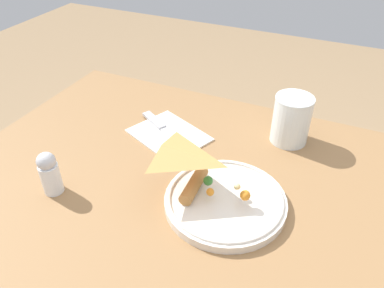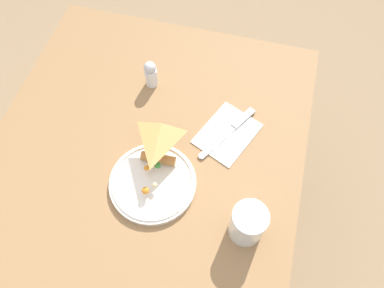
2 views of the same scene
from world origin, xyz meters
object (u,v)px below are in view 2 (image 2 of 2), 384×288
object	(u,v)px
dining_table	(129,221)
plate_pizza	(153,181)
butter_knife	(230,130)
napkin_folded	(227,134)
salt_shaker	(151,74)
milk_glass	(248,224)

from	to	relation	value
dining_table	plate_pizza	bearing A→B (deg)	148.98
plate_pizza	butter_knife	world-z (taller)	plate_pizza
plate_pizza	butter_knife	bearing A→B (deg)	141.77
dining_table	napkin_folded	world-z (taller)	napkin_folded
dining_table	plate_pizza	world-z (taller)	plate_pizza
dining_table	plate_pizza	size ratio (longest dim) A/B	5.82
dining_table	napkin_folded	bearing A→B (deg)	143.59
dining_table	salt_shaker	size ratio (longest dim) A/B	14.47
plate_pizza	milk_glass	distance (m)	0.26
butter_knife	dining_table	bearing A→B (deg)	-5.72
milk_glass	butter_knife	size ratio (longest dim) A/B	0.56
milk_glass	butter_knife	xyz separation A→B (m)	(-0.26, -0.09, -0.04)
milk_glass	napkin_folded	size ratio (longest dim) A/B	0.53
butter_knife	plate_pizza	bearing A→B (deg)	-7.74
dining_table	plate_pizza	distance (m)	0.15
milk_glass	salt_shaker	bearing A→B (deg)	-136.49
milk_glass	napkin_folded	distance (m)	0.27
plate_pizza	napkin_folded	size ratio (longest dim) A/B	1.08
dining_table	milk_glass	size ratio (longest dim) A/B	11.80
dining_table	butter_knife	size ratio (longest dim) A/B	6.57
plate_pizza	milk_glass	bearing A→B (deg)	76.31
plate_pizza	butter_knife	distance (m)	0.26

